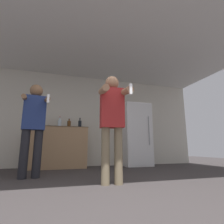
{
  "coord_description": "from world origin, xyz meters",
  "views": [
    {
      "loc": [
        -0.6,
        -1.69,
        0.5
      ],
      "look_at": [
        0.13,
        0.71,
        1.01
      ],
      "focal_mm": 28.0,
      "sensor_mm": 36.0,
      "label": 1
    }
  ],
  "objects_px": {
    "person_man_side": "(34,123)",
    "bottle_red_label": "(80,124)",
    "bottle_brown_liquor": "(60,123)",
    "bottle_amber_bourbon": "(69,124)",
    "bottle_tall_gin": "(42,123)",
    "refrigerator": "(136,134)",
    "person_woman_foreground": "(112,116)"
  },
  "relations": [
    {
      "from": "bottle_tall_gin",
      "to": "person_woman_foreground",
      "type": "relative_size",
      "value": 0.14
    },
    {
      "from": "person_man_side",
      "to": "bottle_brown_liquor",
      "type": "bearing_deg",
      "value": 72.07
    },
    {
      "from": "refrigerator",
      "to": "bottle_tall_gin",
      "type": "xyz_separation_m",
      "value": [
        -2.51,
        -0.01,
        0.22
      ]
    },
    {
      "from": "bottle_brown_liquor",
      "to": "person_woman_foreground",
      "type": "height_order",
      "value": "person_woman_foreground"
    },
    {
      "from": "bottle_brown_liquor",
      "to": "person_man_side",
      "type": "height_order",
      "value": "person_man_side"
    },
    {
      "from": "bottle_amber_bourbon",
      "to": "person_man_side",
      "type": "height_order",
      "value": "person_man_side"
    },
    {
      "from": "bottle_tall_gin",
      "to": "bottle_brown_liquor",
      "type": "height_order",
      "value": "bottle_brown_liquor"
    },
    {
      "from": "refrigerator",
      "to": "person_woman_foreground",
      "type": "relative_size",
      "value": 1.11
    },
    {
      "from": "bottle_brown_liquor",
      "to": "person_woman_foreground",
      "type": "relative_size",
      "value": 0.17
    },
    {
      "from": "bottle_amber_bourbon",
      "to": "person_woman_foreground",
      "type": "bearing_deg",
      "value": -77.22
    },
    {
      "from": "refrigerator",
      "to": "person_man_side",
      "type": "bearing_deg",
      "value": -152.2
    },
    {
      "from": "refrigerator",
      "to": "bottle_amber_bourbon",
      "type": "bearing_deg",
      "value": -179.73
    },
    {
      "from": "person_man_side",
      "to": "bottle_tall_gin",
      "type": "bearing_deg",
      "value": 89.27
    },
    {
      "from": "refrigerator",
      "to": "person_woman_foreground",
      "type": "height_order",
      "value": "refrigerator"
    },
    {
      "from": "bottle_red_label",
      "to": "person_man_side",
      "type": "xyz_separation_m",
      "value": [
        -0.94,
        -1.32,
        -0.19
      ]
    },
    {
      "from": "bottle_red_label",
      "to": "bottle_amber_bourbon",
      "type": "height_order",
      "value": "bottle_red_label"
    },
    {
      "from": "refrigerator",
      "to": "bottle_tall_gin",
      "type": "relative_size",
      "value": 8.21
    },
    {
      "from": "bottle_red_label",
      "to": "bottle_brown_liquor",
      "type": "xyz_separation_m",
      "value": [
        -0.51,
        0.0,
        0.0
      ]
    },
    {
      "from": "bottle_amber_bourbon",
      "to": "refrigerator",
      "type": "bearing_deg",
      "value": 0.27
    },
    {
      "from": "bottle_tall_gin",
      "to": "person_woman_foreground",
      "type": "bearing_deg",
      "value": -62.54
    },
    {
      "from": "bottle_amber_bourbon",
      "to": "person_man_side",
      "type": "relative_size",
      "value": 0.15
    },
    {
      "from": "refrigerator",
      "to": "bottle_brown_liquor",
      "type": "bearing_deg",
      "value": -179.76
    },
    {
      "from": "bottle_brown_liquor",
      "to": "bottle_amber_bourbon",
      "type": "bearing_deg",
      "value": -0.0
    },
    {
      "from": "bottle_amber_bourbon",
      "to": "bottle_brown_liquor",
      "type": "bearing_deg",
      "value": 180.0
    },
    {
      "from": "bottle_tall_gin",
      "to": "bottle_brown_liquor",
      "type": "bearing_deg",
      "value": 0.0
    },
    {
      "from": "person_man_side",
      "to": "bottle_red_label",
      "type": "bearing_deg",
      "value": 54.68
    },
    {
      "from": "bottle_tall_gin",
      "to": "person_man_side",
      "type": "relative_size",
      "value": 0.13
    },
    {
      "from": "refrigerator",
      "to": "bottle_amber_bourbon",
      "type": "height_order",
      "value": "refrigerator"
    },
    {
      "from": "bottle_amber_bourbon",
      "to": "bottle_tall_gin",
      "type": "bearing_deg",
      "value": -180.0
    },
    {
      "from": "bottle_amber_bourbon",
      "to": "bottle_tall_gin",
      "type": "xyz_separation_m",
      "value": [
        -0.64,
        -0.0,
        -0.01
      ]
    },
    {
      "from": "person_woman_foreground",
      "to": "bottle_tall_gin",
      "type": "bearing_deg",
      "value": 117.46
    },
    {
      "from": "refrigerator",
      "to": "person_woman_foreground",
      "type": "xyz_separation_m",
      "value": [
        -1.37,
        -2.21,
        0.07
      ]
    }
  ]
}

